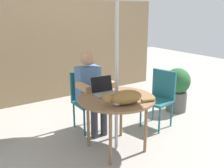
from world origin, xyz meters
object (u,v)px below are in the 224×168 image
object	(u,v)px
chair_occupied	(86,96)
potted_plant_near_fence	(177,88)
cat	(124,98)
laptop	(103,89)
person_seated	(91,87)
chair_empty	(160,94)
patio_table	(116,102)

from	to	relation	value
chair_occupied	potted_plant_near_fence	size ratio (longest dim) A/B	1.12
chair_occupied	potted_plant_near_fence	world-z (taller)	chair_occupied
cat	laptop	bearing A→B (deg)	87.06
person_seated	potted_plant_near_fence	xyz separation A→B (m)	(1.67, -0.16, -0.25)
chair_empty	laptop	distance (m)	1.07
laptop	chair_empty	bearing A→B (deg)	0.43
cat	person_seated	bearing A→B (deg)	85.32
chair_empty	chair_occupied	bearing A→B (deg)	149.37
patio_table	potted_plant_near_fence	world-z (taller)	potted_plant_near_fence
cat	potted_plant_near_fence	bearing A→B (deg)	23.34
patio_table	laptop	size ratio (longest dim) A/B	3.06
chair_empty	laptop	xyz separation A→B (m)	(-1.04, -0.01, 0.27)
laptop	cat	distance (m)	0.48
laptop	patio_table	bearing A→B (deg)	-77.45
person_seated	laptop	world-z (taller)	person_seated
potted_plant_near_fence	person_seated	bearing A→B (deg)	174.57
chair_occupied	person_seated	world-z (taller)	person_seated
chair_occupied	cat	distance (m)	1.11
patio_table	chair_empty	world-z (taller)	chair_empty
chair_occupied	chair_empty	world-z (taller)	same
laptop	cat	world-z (taller)	laptop
person_seated	laptop	distance (m)	0.45
patio_table	potted_plant_near_fence	distance (m)	1.76
chair_empty	cat	world-z (taller)	cat
chair_occupied	cat	bearing A→B (deg)	-94.00
patio_table	potted_plant_near_fence	bearing A→B (deg)	16.70
potted_plant_near_fence	chair_occupied	bearing A→B (deg)	169.29
chair_occupied	cat	size ratio (longest dim) A/B	1.38
person_seated	laptop	xyz separation A→B (m)	(-0.05, -0.43, 0.10)
patio_table	person_seated	bearing A→B (deg)	90.00
patio_table	person_seated	world-z (taller)	person_seated
patio_table	person_seated	distance (m)	0.66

